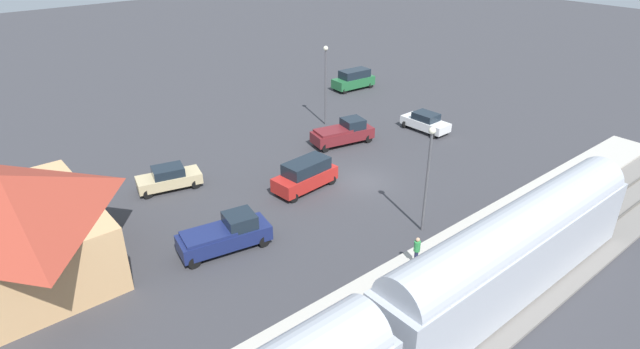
# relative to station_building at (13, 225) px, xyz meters

# --- Properties ---
(ground_plane) EXTENTS (200.00, 200.00, 0.00)m
(ground_plane) POSITION_rel_station_building_xyz_m (-4.00, -22.00, -3.18)
(ground_plane) COLOR #38383D
(railway_track) EXTENTS (4.80, 70.00, 0.30)m
(railway_track) POSITION_rel_station_building_xyz_m (-18.00, -22.00, -3.09)
(railway_track) COLOR slate
(railway_track) RESTS_ON ground
(platform) EXTENTS (3.20, 46.00, 0.30)m
(platform) POSITION_rel_station_building_xyz_m (-14.00, -22.00, -3.03)
(platform) COLOR #B7B2A8
(platform) RESTS_ON ground
(station_building) EXTENTS (11.20, 8.79, 6.12)m
(station_building) POSITION_rel_station_building_xyz_m (0.00, 0.00, 0.00)
(station_building) COLOR tan
(station_building) RESTS_ON ground
(pedestrian_on_platform) EXTENTS (0.36, 0.36, 1.71)m
(pedestrian_on_platform) POSITION_rel_station_building_xyz_m (-13.50, -17.01, -1.90)
(pedestrian_on_platform) COLOR #23284C
(pedestrian_on_platform) RESTS_ON platform
(suv_red) EXTENTS (2.40, 5.06, 2.22)m
(suv_red) POSITION_rel_station_building_xyz_m (-2.18, -18.04, -2.03)
(suv_red) COLOR red
(suv_red) RESTS_ON ground
(pickup_navy) EXTENTS (2.89, 5.66, 2.14)m
(pickup_navy) POSITION_rel_station_building_xyz_m (-5.10, -9.75, -2.15)
(pickup_navy) COLOR navy
(pickup_navy) RESTS_ON ground
(sedan_white) EXTENTS (4.55, 2.37, 1.74)m
(sedan_white) POSITION_rel_station_building_xyz_m (-0.41, -33.47, -2.30)
(sedan_white) COLOR white
(sedan_white) RESTS_ON ground
(suv_green) EXTENTS (2.30, 5.02, 2.22)m
(suv_green) POSITION_rel_station_building_xyz_m (13.16, -37.12, -2.03)
(suv_green) COLOR #236638
(suv_green) RESTS_ON ground
(sedan_tan) EXTENTS (2.85, 4.81, 1.74)m
(sedan_tan) POSITION_rel_station_building_xyz_m (4.16, -10.43, -2.30)
(sedan_tan) COLOR #C6B284
(sedan_tan) RESTS_ON ground
(pickup_maroon) EXTENTS (3.02, 5.69, 2.14)m
(pickup_maroon) POSITION_rel_station_building_xyz_m (2.21, -25.70, -2.15)
(pickup_maroon) COLOR maroon
(pickup_maroon) RESTS_ON ground
(light_pole_near_platform) EXTENTS (0.44, 0.44, 7.00)m
(light_pole_near_platform) POSITION_rel_station_building_xyz_m (-11.20, -20.32, 1.29)
(light_pole_near_platform) COLOR #515156
(light_pole_near_platform) RESTS_ON ground
(light_pole_lot_center) EXTENTS (0.44, 0.44, 7.46)m
(light_pole_lot_center) POSITION_rel_station_building_xyz_m (6.74, -27.46, 1.54)
(light_pole_lot_center) COLOR #515156
(light_pole_lot_center) RESTS_ON ground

